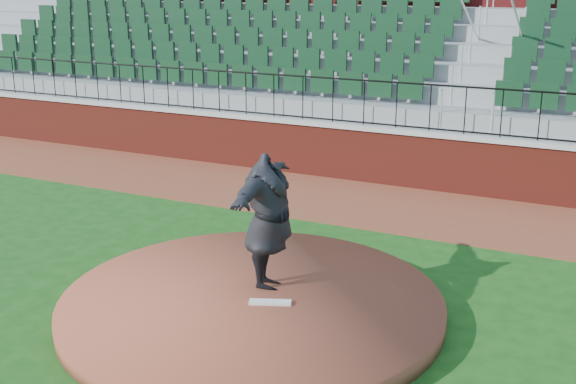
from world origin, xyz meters
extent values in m
plane|color=#174814|center=(0.00, 0.00, 0.00)|extent=(90.00, 90.00, 0.00)
cube|color=brown|center=(0.00, 5.40, 0.01)|extent=(34.00, 3.20, 0.01)
cube|color=maroon|center=(0.00, 7.00, 0.60)|extent=(34.00, 0.35, 1.20)
cube|color=#B7B7B7|center=(0.00, 7.00, 1.25)|extent=(34.00, 0.45, 0.10)
cube|color=maroon|center=(0.00, 12.52, 2.75)|extent=(34.00, 0.50, 5.50)
cylinder|color=brown|center=(0.23, -0.15, 0.12)|extent=(5.36, 5.36, 0.25)
cube|color=white|center=(0.57, -0.24, 0.27)|extent=(0.59, 0.35, 0.04)
imported|color=black|center=(0.28, 0.27, 1.24)|extent=(1.17, 2.52, 1.98)
camera|label=1|loc=(4.74, -8.35, 4.59)|focal=45.53mm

